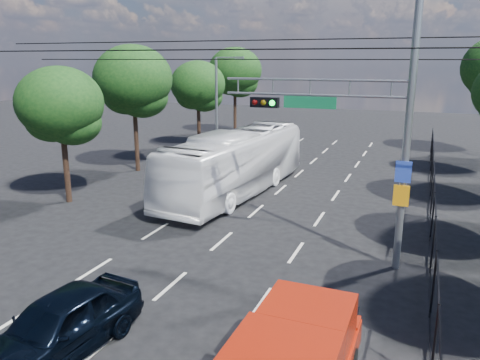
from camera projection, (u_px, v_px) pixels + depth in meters
The scene contains 13 objects.
ground at pixel (86, 359), 11.11m from camera, with size 120.00×120.00×0.00m, color black.
lane_markings at pixel (269, 200), 23.71m from camera, with size 6.12×38.00×0.01m.
signal_mast at pixel (370, 112), 15.11m from camera, with size 6.43×0.39×9.50m.
streetlight_left at pixel (219, 104), 32.17m from camera, with size 2.09×0.22×7.08m.
utility_wires at pixel (229, 50), 17.24m from camera, with size 22.00×5.04×0.74m.
fence_right at pixel (433, 207), 19.10m from camera, with size 0.06×34.03×2.00m.
tree_left_b at pixel (61, 110), 22.24m from camera, with size 4.08×4.08×6.63m.
tree_left_c at pixel (134, 85), 28.55m from camera, with size 4.80×4.80×7.80m.
tree_left_d at pixel (198, 89), 35.78m from camera, with size 4.20×4.20×6.83m.
tree_left_e at pixel (235, 75), 42.85m from camera, with size 4.92×4.92×7.99m.
navy_hatchback at pixel (59, 325), 11.13m from camera, with size 1.82×4.52×1.54m, color black.
white_bus at pixel (236, 163), 24.40m from camera, with size 2.80×11.95×3.33m, color white.
white_van at pixel (202, 183), 24.38m from camera, with size 1.34×3.85×1.27m, color silver.
Camera 1 is at (6.96, -7.66, 6.92)m, focal length 35.00 mm.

